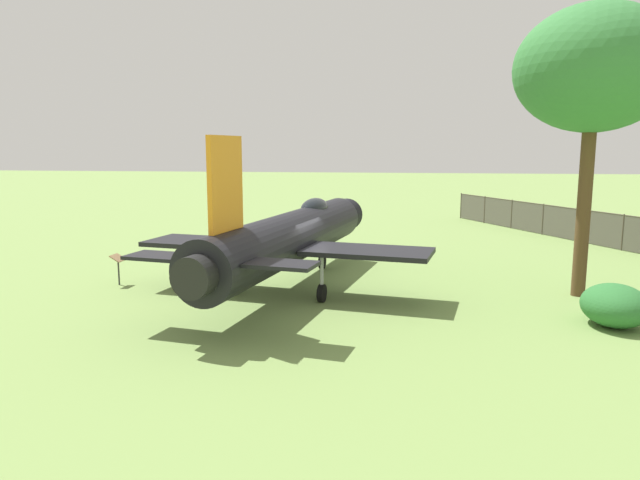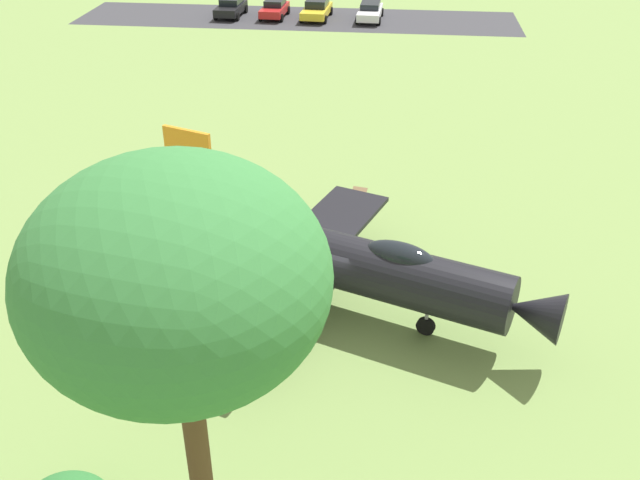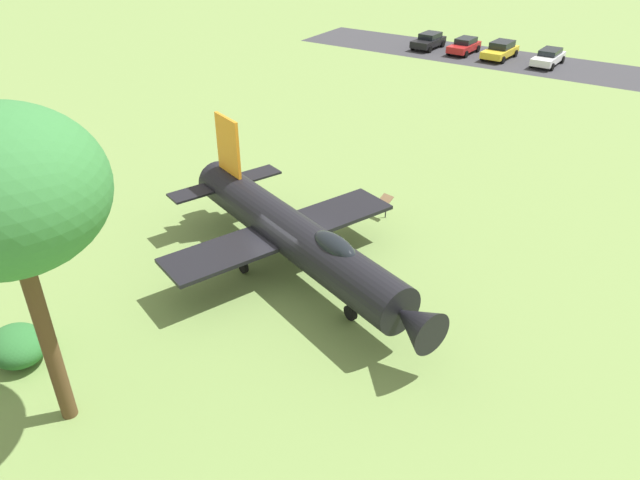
% 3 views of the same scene
% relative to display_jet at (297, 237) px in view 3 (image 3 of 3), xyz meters
% --- Properties ---
extents(ground_plane, '(200.00, 200.00, 0.00)m').
position_rel_display_jet_xyz_m(ground_plane, '(0.06, 0.36, -1.92)').
color(ground_plane, '#75934C').
extents(parking_strip, '(14.46, 36.61, 0.00)m').
position_rel_display_jet_xyz_m(parking_strip, '(37.32, 13.56, -1.92)').
color(parking_strip, '#38383D').
rests_on(parking_strip, ground_plane).
extents(display_jet, '(10.34, 14.60, 5.35)m').
position_rel_display_jet_xyz_m(display_jet, '(0.00, 0.00, 0.00)').
color(display_jet, black).
rests_on(display_jet, ground_plane).
extents(shade_tree, '(5.07, 5.19, 9.63)m').
position_rel_display_jet_xyz_m(shade_tree, '(-9.92, -0.27, 5.60)').
color(shade_tree, brown).
rests_on(shade_tree, ground_plane).
extents(shrub_near_fence, '(1.82, 2.14, 1.21)m').
position_rel_display_jet_xyz_m(shrub_near_fence, '(-9.92, 3.22, -1.31)').
color(shrub_near_fence, '#2D7033').
rests_on(shrub_near_fence, ground_plane).
extents(info_plaque, '(0.40, 0.60, 1.14)m').
position_rel_display_jet_xyz_m(info_plaque, '(6.48, 0.58, -1.06)').
color(info_plaque, '#333333').
rests_on(info_plaque, ground_plane).
extents(parked_car_white, '(4.84, 2.51, 1.35)m').
position_rel_display_jet_xyz_m(parked_car_white, '(38.50, 7.73, -1.20)').
color(parked_car_white, silver).
rests_on(parked_car_white, ground_plane).
extents(parked_car_yellow, '(4.79, 2.59, 1.49)m').
position_rel_display_jet_xyz_m(parked_car_yellow, '(37.72, 12.01, -1.15)').
color(parked_car_yellow, gold).
rests_on(parked_car_yellow, ground_plane).
extents(parked_car_red, '(4.29, 2.39, 1.40)m').
position_rel_display_jet_xyz_m(parked_car_red, '(37.05, 15.41, -1.19)').
color(parked_car_red, red).
rests_on(parked_car_red, ground_plane).
extents(parked_car_black, '(4.40, 2.50, 1.43)m').
position_rel_display_jet_xyz_m(parked_car_black, '(36.38, 18.99, -1.17)').
color(parked_car_black, black).
rests_on(parked_car_black, ground_plane).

